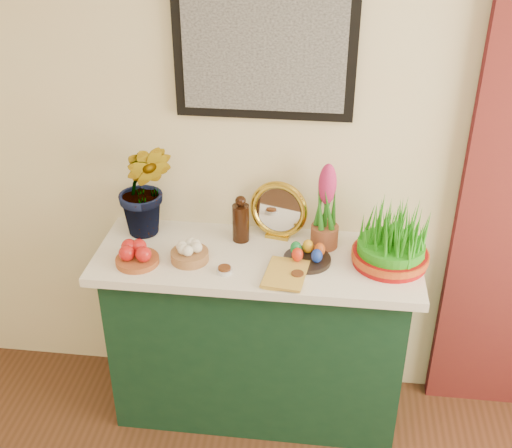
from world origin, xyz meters
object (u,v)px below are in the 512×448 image
Objects in this scene: hyacinth_green at (144,174)px; wheatgrass_sabzeh at (392,239)px; book at (266,271)px; mirror at (279,211)px; sideboard at (257,338)px.

hyacinth_green reaches higher than wheatgrass_sabzeh.
hyacinth_green is at bearing 161.63° from book.
book is at bearing -163.94° from wheatgrass_sabzeh.
wheatgrass_sabzeh is (1.07, -0.12, -0.18)m from hyacinth_green.
mirror reaches higher than wheatgrass_sabzeh.
sideboard is 0.62m from mirror.
sideboard is 0.50m from book.
hyacinth_green is 0.61m from mirror.
hyacinth_green is 0.68m from book.
mirror is at bearing 92.84° from book.
sideboard is at bearing 116.46° from book.
hyacinth_green reaches higher than sideboard.
book is 0.69× the size of wheatgrass_sabzeh.
wheatgrass_sabzeh is at bearing 23.02° from book.
wheatgrass_sabzeh is at bearing -19.13° from mirror.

